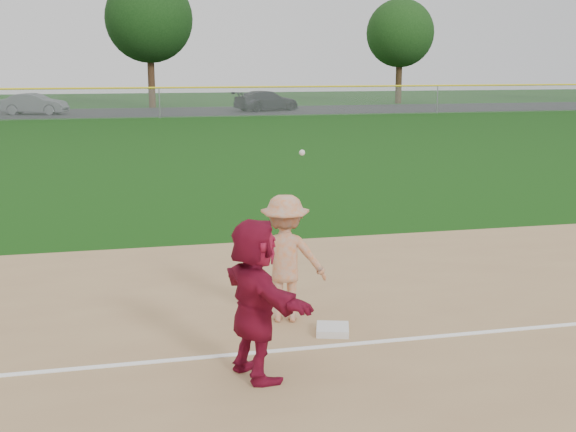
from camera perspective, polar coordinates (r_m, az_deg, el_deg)
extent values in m
plane|color=#113C0B|center=(10.38, 1.87, -8.74)|extent=(160.00, 160.00, 0.00)
cube|color=white|center=(9.65, 3.10, -10.24)|extent=(60.00, 0.10, 0.01)
cube|color=black|center=(55.55, -10.41, 8.09)|extent=(120.00, 10.00, 0.01)
cube|color=silver|center=(10.10, 3.55, -8.94)|extent=(0.55, 0.55, 0.10)
imported|color=maroon|center=(8.47, -2.61, -6.56)|extent=(1.09, 1.88, 1.93)
imported|color=#53565B|center=(55.04, -19.39, 8.36)|extent=(4.77, 2.69, 1.49)
imported|color=black|center=(55.89, -1.70, 9.09)|extent=(5.64, 3.94, 1.52)
imported|color=#A9A9AB|center=(10.33, -0.23, -3.36)|extent=(1.31, 0.93, 1.84)
sphere|color=silver|center=(10.08, 1.12, 5.03)|extent=(0.08, 0.08, 0.08)
plane|color=#999EA0|center=(49.51, -10.12, 8.79)|extent=(110.00, 0.00, 110.00)
cylinder|color=yellow|center=(49.47, -10.16, 9.95)|extent=(110.00, 0.12, 0.12)
cylinder|color=gray|center=(49.51, -10.12, 8.79)|extent=(0.08, 0.08, 2.00)
cylinder|color=gray|center=(54.32, 11.72, 9.01)|extent=(0.08, 0.08, 2.00)
cylinder|color=#3B2515|center=(60.95, -10.73, 10.35)|extent=(0.56, 0.56, 4.10)
sphere|color=black|center=(61.02, -10.92, 15.07)|extent=(7.00, 7.00, 7.00)
cylinder|color=#342413|center=(66.85, 8.74, 10.35)|extent=(0.56, 0.56, 3.64)
sphere|color=#13340F|center=(66.87, 8.86, 14.09)|extent=(6.00, 6.00, 6.00)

